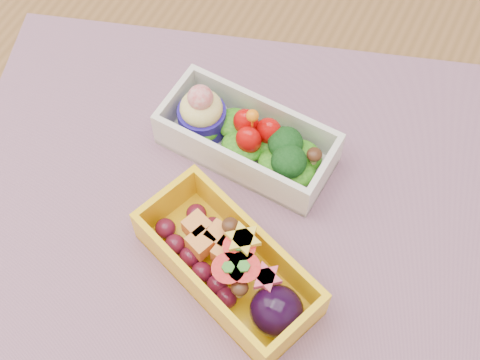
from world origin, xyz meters
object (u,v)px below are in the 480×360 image
at_px(table, 259,292).
at_px(bento_yellow, 231,267).
at_px(bento_white, 246,138).
at_px(placemat, 230,201).

bearing_deg(table, bento_yellow, -112.53).
relative_size(table, bento_white, 7.06).
height_order(table, placemat, placemat).
height_order(placemat, bento_yellow, bento_yellow).
height_order(table, bento_yellow, bento_yellow).
relative_size(placemat, bento_white, 3.04).
bearing_deg(placemat, bento_yellow, -63.07).
relative_size(table, placemat, 2.32).
xyz_separation_m(table, bento_white, (-0.06, 0.09, 0.12)).
xyz_separation_m(placemat, bento_yellow, (0.03, -0.07, 0.03)).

